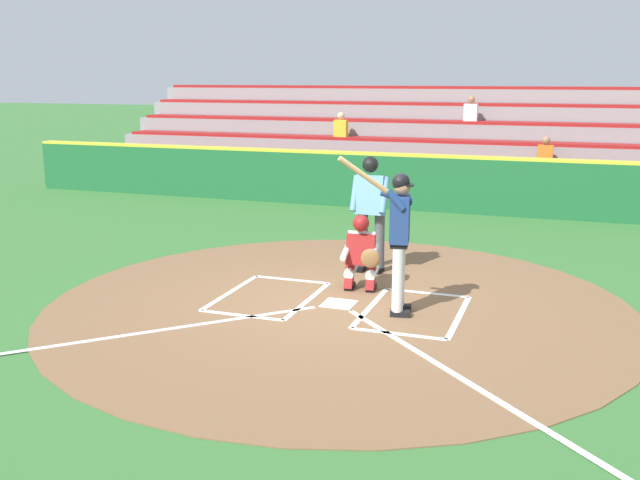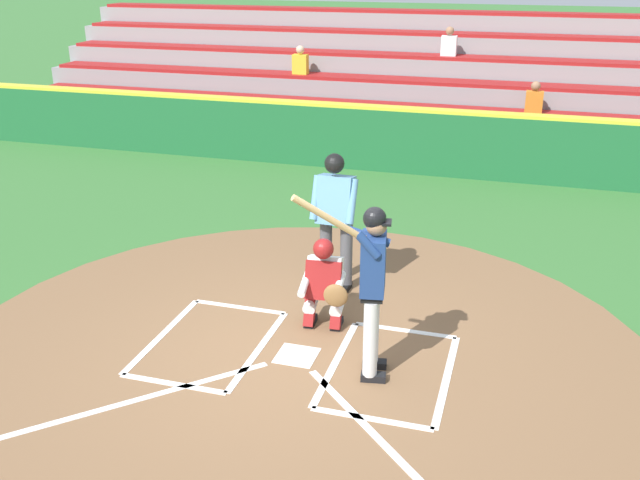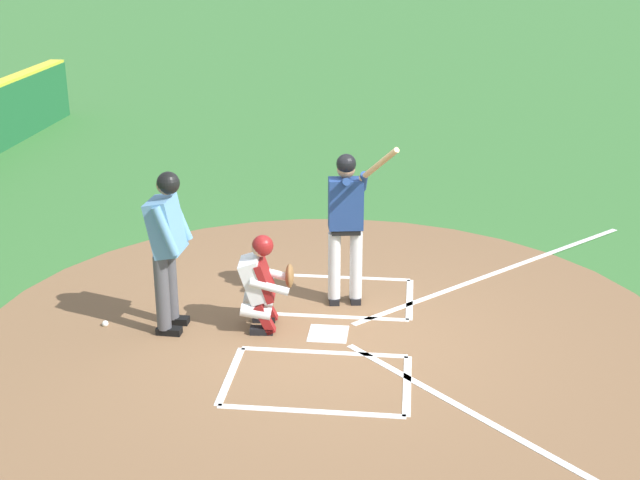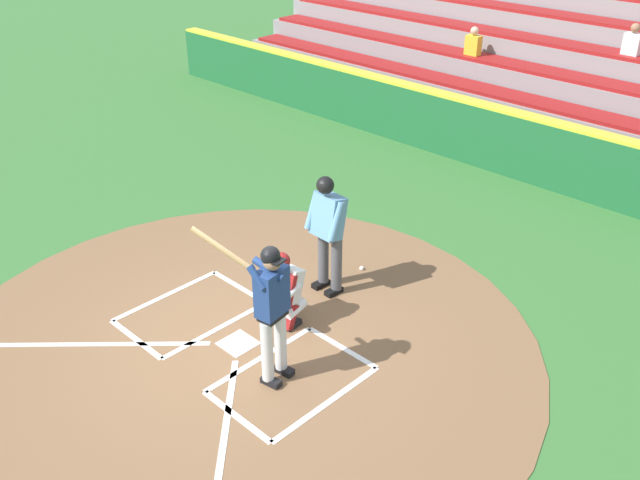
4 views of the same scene
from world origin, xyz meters
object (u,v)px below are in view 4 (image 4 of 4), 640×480
catcher (284,288)px  plate_umpire (328,227)px  batter (271,305)px  baseball (362,268)px

catcher → plate_umpire: bearing=-81.4°
batter → baseball: 3.04m
catcher → baseball: bearing=-84.7°
plate_umpire → batter: bearing=115.4°
plate_umpire → baseball: 1.30m
batter → catcher: (0.75, -0.89, -0.51)m
catcher → plate_umpire: plate_umpire is taller
batter → catcher: bearing=-49.8°
batter → baseball: size_ratio=28.76×
batter → baseball: bearing=-71.2°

